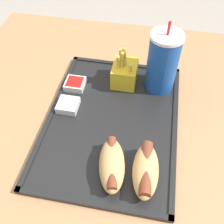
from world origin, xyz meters
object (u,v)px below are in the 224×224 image
(soda_cup, at_px, (163,62))
(fries_carton, at_px, (125,73))
(sauce_cup_mayo, at_px, (68,105))
(sauce_cup_ketchup, at_px, (75,84))
(hot_dog_far, at_px, (146,170))
(hot_dog_near, at_px, (112,164))

(soda_cup, xyz_separation_m, fries_carton, (0.00, -0.10, -0.05))
(sauce_cup_mayo, relative_size, sauce_cup_ketchup, 1.00)
(hot_dog_far, height_order, sauce_cup_mayo, hot_dog_far)
(fries_carton, distance_m, sauce_cup_mayo, 0.19)
(sauce_cup_mayo, distance_m, sauce_cup_ketchup, 0.08)
(hot_dog_far, xyz_separation_m, fries_carton, (-0.29, -0.09, 0.01))
(soda_cup, xyz_separation_m, hot_dog_far, (0.29, -0.01, -0.06))
(sauce_cup_ketchup, bearing_deg, hot_dog_near, 32.21)
(hot_dog_near, bearing_deg, sauce_cup_mayo, -137.20)
(hot_dog_near, bearing_deg, fries_carton, -176.45)
(hot_dog_far, height_order, hot_dog_near, same)
(hot_dog_far, distance_m, sauce_cup_ketchup, 0.33)
(sauce_cup_ketchup, bearing_deg, fries_carton, 109.30)
(soda_cup, distance_m, fries_carton, 0.11)
(hot_dog_far, height_order, fries_carton, fries_carton)
(sauce_cup_ketchup, bearing_deg, soda_cup, 101.79)
(fries_carton, relative_size, sauce_cup_ketchup, 2.10)
(soda_cup, bearing_deg, fries_carton, -88.96)
(soda_cup, height_order, sauce_cup_mayo, soda_cup)
(hot_dog_far, relative_size, sauce_cup_mayo, 2.48)
(fries_carton, bearing_deg, sauce_cup_ketchup, -70.70)
(hot_dog_far, xyz_separation_m, hot_dog_near, (0.00, -0.07, -0.00))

